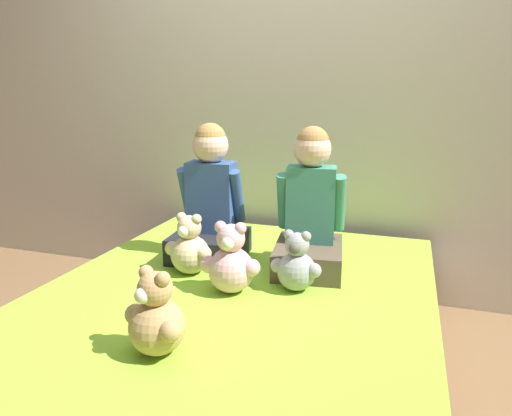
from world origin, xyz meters
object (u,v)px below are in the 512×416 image
(teddy_bear_between_children, at_px, (231,263))
(teddy_bear_at_foot_of_bed, at_px, (156,318))
(child_on_left, at_px, (211,204))
(bed, at_px, (235,338))
(child_on_right, at_px, (310,213))
(teddy_bear_held_by_right_child, at_px, (297,265))
(teddy_bear_held_by_left_child, at_px, (190,248))

(teddy_bear_between_children, bearing_deg, teddy_bear_at_foot_of_bed, -102.33)
(child_on_left, distance_m, teddy_bear_at_foot_of_bed, 0.89)
(bed, distance_m, teddy_bear_at_foot_of_bed, 0.59)
(teddy_bear_between_children, bearing_deg, child_on_left, 117.63)
(child_on_right, xyz_separation_m, teddy_bear_held_by_right_child, (0.00, -0.27, -0.15))
(teddy_bear_held_by_left_child, height_order, teddy_bear_at_foot_of_bed, teddy_bear_at_foot_of_bed)
(teddy_bear_held_by_left_child, bearing_deg, teddy_bear_at_foot_of_bed, -66.16)
(teddy_bear_between_children, xyz_separation_m, teddy_bear_at_foot_of_bed, (-0.05, -0.49, -0.01))
(teddy_bear_between_children, height_order, teddy_bear_at_foot_of_bed, teddy_bear_between_children)
(child_on_right, height_order, teddy_bear_held_by_right_child, child_on_right)
(bed, height_order, child_on_right, child_on_right)
(bed, xyz_separation_m, teddy_bear_held_by_left_child, (-0.25, 0.12, 0.32))
(bed, distance_m, teddy_bear_held_by_right_child, 0.40)
(child_on_right, height_order, teddy_bear_between_children, child_on_right)
(teddy_bear_at_foot_of_bed, bearing_deg, child_on_right, 92.02)
(teddy_bear_at_foot_of_bed, bearing_deg, teddy_bear_held_by_left_child, 128.22)
(teddy_bear_held_by_left_child, bearing_deg, teddy_bear_between_children, -21.04)
(teddy_bear_held_by_left_child, height_order, teddy_bear_held_by_right_child, teddy_bear_held_by_left_child)
(teddy_bear_held_by_right_child, xyz_separation_m, teddy_bear_at_foot_of_bed, (-0.29, -0.59, 0.01))
(teddy_bear_held_by_left_child, relative_size, teddy_bear_between_children, 0.94)
(child_on_left, bearing_deg, child_on_right, -4.31)
(teddy_bear_held_by_left_child, xyz_separation_m, teddy_bear_between_children, (0.24, -0.13, 0.01))
(bed, bearing_deg, child_on_right, 57.94)
(child_on_right, height_order, teddy_bear_at_foot_of_bed, child_on_right)
(bed, xyz_separation_m, child_on_right, (0.23, 0.36, 0.46))
(child_on_left, distance_m, teddy_bear_between_children, 0.46)
(child_on_left, xyz_separation_m, teddy_bear_held_by_left_child, (0.00, -0.24, -0.15))
(child_on_left, height_order, teddy_bear_at_foot_of_bed, child_on_left)
(child_on_right, height_order, teddy_bear_held_by_left_child, child_on_right)
(child_on_right, distance_m, teddy_bear_at_foot_of_bed, 0.91)
(teddy_bear_held_by_right_child, height_order, teddy_bear_at_foot_of_bed, teddy_bear_at_foot_of_bed)
(child_on_left, xyz_separation_m, teddy_bear_between_children, (0.25, -0.36, -0.14))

